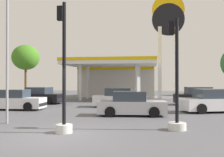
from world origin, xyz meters
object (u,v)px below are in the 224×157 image
at_px(car_3, 120,98).
at_px(car_1, 15,101).
at_px(traffic_signal_0, 64,91).
at_px(corner_streetlamp, 5,38).
at_px(tree_0, 26,58).
at_px(car_4, 214,102).
at_px(car_6, 200,97).
at_px(tree_1, 129,68).
at_px(station_pole_sign, 168,33).
at_px(car_5, 41,96).
at_px(car_0, 131,105).
at_px(traffic_signal_1, 176,98).

bearing_deg(car_3, car_1, -156.40).
height_order(traffic_signal_0, corner_streetlamp, corner_streetlamp).
bearing_deg(tree_0, car_4, -41.28).
xyz_separation_m(car_6, traffic_signal_0, (-7.27, -13.55, 0.96)).
relative_size(car_1, tree_1, 0.76).
bearing_deg(corner_streetlamp, car_1, 113.98).
height_order(car_4, corner_streetlamp, corner_streetlamp).
height_order(station_pole_sign, tree_0, station_pole_sign).
bearing_deg(traffic_signal_0, corner_streetlamp, 154.48).
bearing_deg(corner_streetlamp, tree_1, 82.43).
relative_size(car_1, car_6, 0.92).
height_order(car_1, car_5, car_5).
height_order(car_0, tree_1, tree_1).
bearing_deg(car_0, station_pole_sign, 79.09).
relative_size(car_6, traffic_signal_1, 0.95).
xyz_separation_m(car_4, tree_1, (-7.23, 19.47, 3.05)).
distance_m(car_1, traffic_signal_0, 9.73).
bearing_deg(car_4, car_0, -153.67).
height_order(car_0, corner_streetlamp, corner_streetlamp).
height_order(car_3, corner_streetlamp, corner_streetlamp).
relative_size(traffic_signal_0, tree_0, 0.69).
height_order(station_pole_sign, traffic_signal_1, station_pole_sign).
xyz_separation_m(car_5, car_6, (13.69, 0.83, 0.02)).
distance_m(car_1, tree_0, 22.98).
xyz_separation_m(station_pole_sign, traffic_signal_1, (-0.67, -19.17, -5.95)).
height_order(car_0, traffic_signal_1, traffic_signal_1).
distance_m(traffic_signal_0, corner_streetlamp, 4.45).
relative_size(car_3, tree_0, 0.57).
distance_m(tree_0, corner_streetlamp, 29.00).
xyz_separation_m(station_pole_sign, car_4, (2.22, -12.32, -6.58)).
bearing_deg(traffic_signal_0, tree_0, 118.76).
distance_m(car_5, traffic_signal_0, 14.28).
bearing_deg(car_3, traffic_signal_0, -94.74).
bearing_deg(car_5, car_6, 3.47).
relative_size(station_pole_sign, tree_1, 2.20).
height_order(car_0, car_3, car_3).
height_order(car_0, tree_0, tree_0).
relative_size(car_6, traffic_signal_0, 0.86).
distance_m(car_4, traffic_signal_1, 7.46).
height_order(car_1, car_6, car_6).
bearing_deg(corner_streetlamp, tree_0, 114.39).
distance_m(station_pole_sign, tree_0, 21.84).
xyz_separation_m(car_5, corner_streetlamp, (3.02, -11.09, 3.34)).
xyz_separation_m(traffic_signal_0, tree_1, (0.05, 27.60, 2.10)).
relative_size(traffic_signal_1, corner_streetlamp, 0.70).
distance_m(tree_0, tree_1, 15.52).
bearing_deg(car_1, tree_0, 114.51).
relative_size(station_pole_sign, car_4, 2.59).
xyz_separation_m(station_pole_sign, car_3, (-4.17, -9.87, -6.60)).
distance_m(car_0, corner_streetlamp, 7.65).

